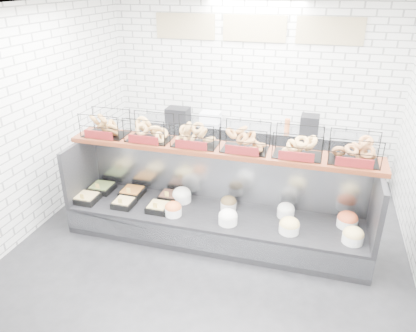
% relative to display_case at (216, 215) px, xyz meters
% --- Properties ---
extents(ground, '(5.50, 5.50, 0.00)m').
position_rel_display_case_xyz_m(ground, '(-0.00, -0.34, -0.33)').
color(ground, black).
rests_on(ground, ground).
extents(room_shell, '(5.02, 5.51, 3.01)m').
position_rel_display_case_xyz_m(room_shell, '(-0.00, 0.26, 1.73)').
color(room_shell, white).
rests_on(room_shell, ground).
extents(display_case, '(4.00, 0.90, 1.20)m').
position_rel_display_case_xyz_m(display_case, '(0.00, 0.00, 0.00)').
color(display_case, black).
rests_on(display_case, ground).
extents(bagel_shelf, '(4.10, 0.50, 0.40)m').
position_rel_display_case_xyz_m(bagel_shelf, '(-0.00, 0.18, 1.06)').
color(bagel_shelf, '#4F2011').
rests_on(bagel_shelf, display_case).
extents(prep_counter, '(4.00, 0.60, 1.20)m').
position_rel_display_case_xyz_m(prep_counter, '(-0.01, 2.09, 0.14)').
color(prep_counter, '#93969B').
rests_on(prep_counter, ground).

